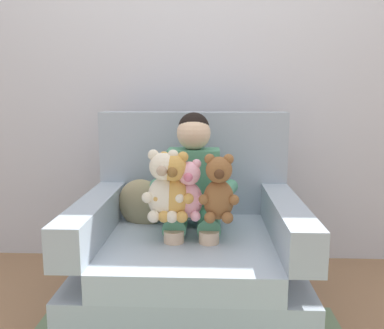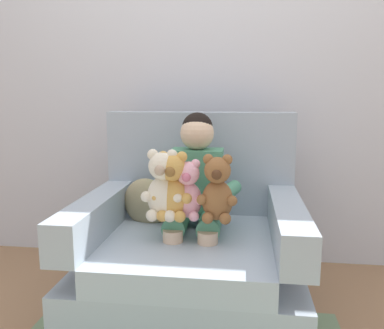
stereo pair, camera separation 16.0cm
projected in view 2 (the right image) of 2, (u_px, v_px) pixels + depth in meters
name	position (u px, v px, depth m)	size (l,w,h in m)	color
ground_plane	(191.00, 311.00, 2.02)	(8.00, 8.00, 0.00)	#936D4C
back_wall	(207.00, 58.00, 2.54)	(6.00, 0.10, 2.60)	silver
armchair	(192.00, 251.00, 2.02)	(1.05, 0.95, 0.98)	#9EADBC
seated_child	(195.00, 188.00, 1.99)	(0.45, 0.39, 0.82)	#4C9370
plush_cream	(163.00, 187.00, 1.81)	(0.19, 0.15, 0.32)	silver
plush_honey	(173.00, 188.00, 1.80)	(0.18, 0.15, 0.31)	gold
plush_brown	(217.00, 190.00, 1.78)	(0.18, 0.15, 0.30)	brown
plush_pink	(187.00, 191.00, 1.82)	(0.16, 0.13, 0.27)	#EAA8BC
throw_pillow	(146.00, 202.00, 2.14)	(0.26, 0.12, 0.26)	#998C66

